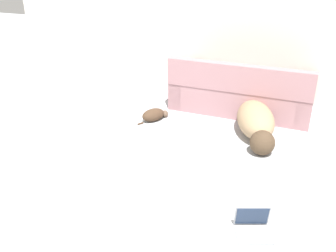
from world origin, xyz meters
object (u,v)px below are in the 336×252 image
at_px(dog, 256,122).
at_px(laptop_open, 253,224).
at_px(couch, 241,94).
at_px(cat, 154,115).

distance_m(dog, laptop_open, 1.85).
relative_size(couch, cat, 4.39).
bearing_deg(cat, couch, -19.58).
height_order(couch, dog, couch).
xyz_separation_m(dog, laptop_open, (0.28, -1.83, -0.12)).
height_order(dog, cat, dog).
xyz_separation_m(dog, cat, (-1.40, -0.04, -0.10)).
bearing_deg(cat, dog, -55.88).
height_order(couch, laptop_open, couch).
xyz_separation_m(couch, dog, (0.35, -0.78, -0.07)).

